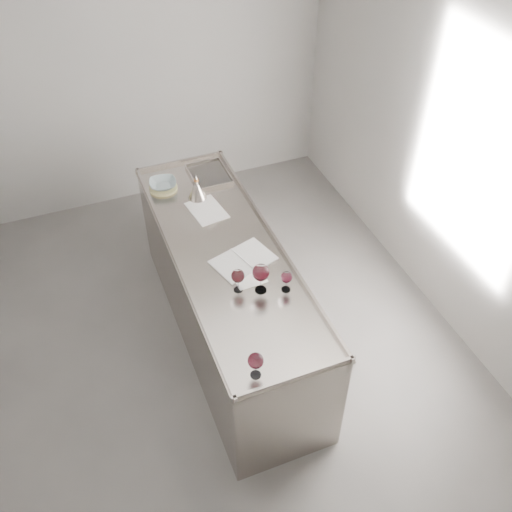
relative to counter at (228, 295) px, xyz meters
name	(u,v)px	position (x,y,z in m)	size (l,w,h in m)	color
room_shell	(161,244)	(-0.50, -0.30, 0.93)	(4.54, 5.04, 2.84)	#575452
counter	(228,295)	(0.00, 0.00, 0.00)	(0.77, 2.42, 0.97)	gray
wine_glass_left	(256,361)	(-0.20, -1.08, 0.60)	(0.09, 0.09, 0.18)	white
wine_glass_middle	(238,276)	(-0.06, -0.41, 0.59)	(0.09, 0.09, 0.18)	white
wine_glass_right	(261,273)	(0.08, -0.46, 0.62)	(0.11, 0.11, 0.22)	white
wine_glass_small	(286,278)	(0.24, -0.52, 0.58)	(0.08, 0.08, 0.16)	white
notebook	(243,260)	(0.07, -0.16, 0.47)	(0.48, 0.39, 0.02)	silver
loose_paper_top	(246,272)	(0.05, -0.27, 0.47)	(0.21, 0.30, 0.00)	white
loose_paper_under	(207,210)	(0.01, 0.48, 0.47)	(0.24, 0.34, 0.00)	silver
trivet	(163,188)	(-0.23, 0.88, 0.48)	(0.23, 0.23, 0.02)	#CDC884
ceramic_bowl	(163,184)	(-0.23, 0.88, 0.51)	(0.21, 0.21, 0.05)	#889A9E
wine_funnel	(197,191)	(-0.01, 0.66, 0.54)	(0.15, 0.15, 0.22)	#B2A79E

